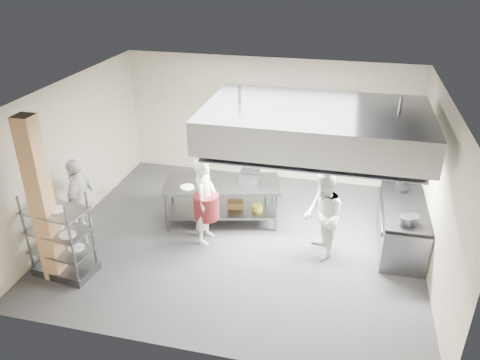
% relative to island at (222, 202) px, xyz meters
% --- Properties ---
extents(floor, '(7.00, 7.00, 0.00)m').
position_rel_island_xyz_m(floor, '(0.53, -0.59, -0.46)').
color(floor, '#2F2F31').
rests_on(floor, ground).
extents(ceiling, '(7.00, 7.00, 0.00)m').
position_rel_island_xyz_m(ceiling, '(0.53, -0.59, 2.54)').
color(ceiling, silver).
rests_on(ceiling, wall_back).
extents(wall_back, '(7.00, 0.00, 7.00)m').
position_rel_island_xyz_m(wall_back, '(0.53, 2.41, 1.04)').
color(wall_back, tan).
rests_on(wall_back, ground).
extents(wall_left, '(0.00, 6.00, 6.00)m').
position_rel_island_xyz_m(wall_left, '(-2.97, -0.59, 1.04)').
color(wall_left, tan).
rests_on(wall_left, ground).
extents(wall_right, '(0.00, 6.00, 6.00)m').
position_rel_island_xyz_m(wall_right, '(4.03, -0.59, 1.04)').
color(wall_right, tan).
rests_on(wall_right, ground).
extents(column, '(0.30, 0.30, 3.00)m').
position_rel_island_xyz_m(column, '(-2.37, -2.49, 1.04)').
color(column, tan).
rests_on(column, floor).
extents(exhaust_hood, '(4.00, 2.50, 0.60)m').
position_rel_island_xyz_m(exhaust_hood, '(1.83, -0.19, 1.94)').
color(exhaust_hood, gray).
rests_on(exhaust_hood, ceiling).
extents(hood_strip_a, '(1.60, 0.12, 0.04)m').
position_rel_island_xyz_m(hood_strip_a, '(0.93, -0.19, 1.62)').
color(hood_strip_a, white).
rests_on(hood_strip_a, exhaust_hood).
extents(hood_strip_b, '(1.60, 0.12, 0.04)m').
position_rel_island_xyz_m(hood_strip_b, '(2.73, -0.19, 1.62)').
color(hood_strip_b, white).
rests_on(hood_strip_b, exhaust_hood).
extents(wall_shelf, '(1.50, 0.28, 0.04)m').
position_rel_island_xyz_m(wall_shelf, '(2.33, 2.25, 1.04)').
color(wall_shelf, gray).
rests_on(wall_shelf, wall_back).
extents(island, '(2.54, 1.53, 0.91)m').
position_rel_island_xyz_m(island, '(0.00, 0.00, 0.00)').
color(island, slate).
rests_on(island, floor).
extents(island_worktop, '(2.54, 1.53, 0.06)m').
position_rel_island_xyz_m(island_worktop, '(0.00, 0.00, 0.42)').
color(island_worktop, gray).
rests_on(island_worktop, island).
extents(island_undershelf, '(2.33, 1.39, 0.04)m').
position_rel_island_xyz_m(island_undershelf, '(0.00, 0.00, -0.16)').
color(island_undershelf, slate).
rests_on(island_undershelf, island).
extents(pass_rack, '(1.13, 0.75, 1.59)m').
position_rel_island_xyz_m(pass_rack, '(-2.27, -2.35, 0.34)').
color(pass_rack, slate).
rests_on(pass_rack, floor).
extents(cooking_range, '(0.80, 2.00, 0.84)m').
position_rel_island_xyz_m(cooking_range, '(3.61, -0.09, -0.04)').
color(cooking_range, slate).
rests_on(cooking_range, floor).
extents(range_top, '(0.78, 1.96, 0.06)m').
position_rel_island_xyz_m(range_top, '(3.61, -0.09, 0.41)').
color(range_top, black).
rests_on(range_top, cooking_range).
extents(chef_head, '(0.44, 0.65, 1.76)m').
position_rel_island_xyz_m(chef_head, '(-0.13, -0.76, 0.42)').
color(chef_head, white).
rests_on(chef_head, floor).
extents(chef_line, '(0.86, 0.98, 1.69)m').
position_rel_island_xyz_m(chef_line, '(2.13, -0.75, 0.39)').
color(chef_line, silver).
rests_on(chef_line, floor).
extents(chef_plating, '(0.56, 1.08, 1.75)m').
position_rel_island_xyz_m(chef_plating, '(-2.47, -1.30, 0.42)').
color(chef_plating, white).
rests_on(chef_plating, floor).
extents(griddle, '(0.40, 0.32, 0.20)m').
position_rel_island_xyz_m(griddle, '(0.53, 0.25, 0.55)').
color(griddle, slate).
rests_on(griddle, island_worktop).
extents(wicker_basket, '(0.36, 0.28, 0.14)m').
position_rel_island_xyz_m(wicker_basket, '(0.27, 0.09, -0.06)').
color(wicker_basket, olive).
rests_on(wicker_basket, island_undershelf).
extents(stockpot, '(0.23, 0.23, 0.16)m').
position_rel_island_xyz_m(stockpot, '(3.67, -0.73, 0.52)').
color(stockpot, gray).
rests_on(stockpot, range_top).
extents(plate_stack, '(0.28, 0.28, 0.05)m').
position_rel_island_xyz_m(plate_stack, '(-2.27, -2.35, 0.06)').
color(plate_stack, white).
rests_on(plate_stack, pass_rack).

